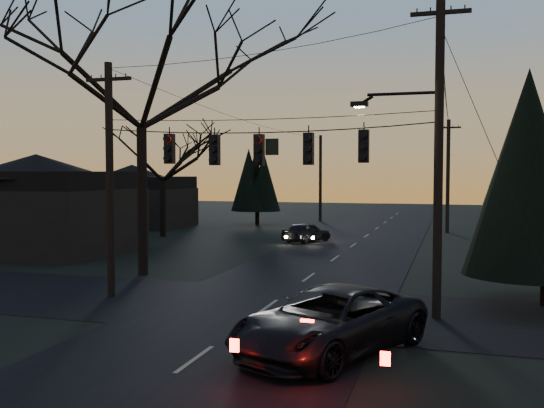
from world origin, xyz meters
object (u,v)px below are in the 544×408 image
(utility_pole_left, at_px, (111,297))
(utility_pole_far_r, at_px, (447,233))
(utility_pole_right, at_px, (436,319))
(bare_tree_left, at_px, (141,68))
(sedan_oncoming_a, at_px, (307,232))
(utility_pole_far_l, at_px, (320,221))
(suv_near, at_px, (330,322))

(utility_pole_left, distance_m, utility_pole_far_r, 30.27)
(utility_pole_right, height_order, bare_tree_left, bare_tree_left)
(sedan_oncoming_a, bearing_deg, utility_pole_right, 139.62)
(utility_pole_far_r, relative_size, sedan_oncoming_a, 2.26)
(utility_pole_far_r, height_order, utility_pole_far_l, utility_pole_far_r)
(sedan_oncoming_a, bearing_deg, bare_tree_left, 99.24)
(sedan_oncoming_a, bearing_deg, utility_pole_far_r, -108.77)
(utility_pole_far_r, bearing_deg, bare_tree_left, -118.46)
(utility_pole_right, bearing_deg, sedan_oncoming_a, 114.74)
(bare_tree_left, height_order, sedan_oncoming_a, bare_tree_left)
(utility_pole_right, distance_m, suv_near, 5.24)
(utility_pole_far_r, xyz_separation_m, suv_near, (-2.45, -32.56, 0.81))
(utility_pole_left, xyz_separation_m, bare_tree_left, (-1.21, 4.56, 9.09))
(suv_near, bearing_deg, utility_pole_far_r, 110.61)
(utility_pole_right, bearing_deg, utility_pole_far_l, 107.72)
(utility_pole_far_l, bearing_deg, sedan_oncoming_a, -80.71)
(utility_pole_right, relative_size, bare_tree_left, 0.77)
(utility_pole_left, height_order, bare_tree_left, bare_tree_left)
(utility_pole_far_r, height_order, suv_near, utility_pole_far_r)
(utility_pole_right, distance_m, utility_pole_far_l, 37.79)
(sedan_oncoming_a, bearing_deg, suv_near, 129.80)
(utility_pole_far_r, distance_m, sedan_oncoming_a, 12.62)
(utility_pole_left, xyz_separation_m, sedan_oncoming_a, (2.80, 18.88, 0.64))
(utility_pole_left, relative_size, sedan_oncoming_a, 2.26)
(utility_pole_far_l, bearing_deg, utility_pole_left, -90.00)
(utility_pole_far_r, bearing_deg, sedan_oncoming_a, -133.65)
(utility_pole_far_r, distance_m, utility_pole_far_l, 14.01)
(utility_pole_left, bearing_deg, utility_pole_right, 0.00)
(suv_near, relative_size, sedan_oncoming_a, 1.55)
(utility_pole_far_l, bearing_deg, utility_pole_far_r, -34.82)
(utility_pole_right, bearing_deg, utility_pole_left, 180.00)
(utility_pole_far_l, xyz_separation_m, sedan_oncoming_a, (2.80, -17.12, 0.64))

